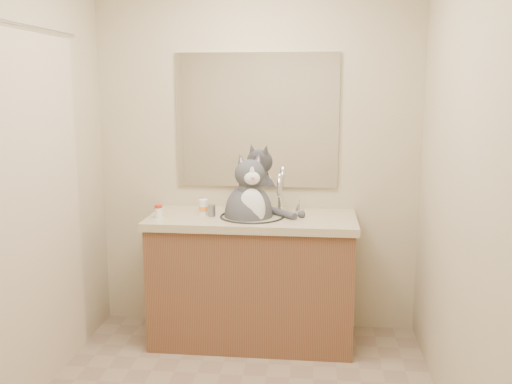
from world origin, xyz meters
The scene contains 8 objects.
room centered at (0.00, 0.00, 1.20)m, with size 2.22×2.52×2.42m.
vanity centered at (0.00, 0.96, 0.44)m, with size 1.34×0.59×1.12m.
mirror centered at (0.00, 1.24, 1.45)m, with size 1.10×0.02×0.90m, color white.
shower_curtain centered at (-1.05, 0.10, 1.03)m, with size 0.02×1.30×1.93m.
cat centered at (-0.02, 0.96, 0.89)m, with size 0.52×0.42×0.63m.
pill_bottle_redcap centered at (-0.59, 0.85, 0.89)m, with size 0.06×0.06×0.08m.
pill_bottle_orange centered at (-0.32, 0.97, 0.90)m, with size 0.07×0.07×0.10m.
grey_canister centered at (-0.26, 0.93, 0.89)m, with size 0.05×0.05×0.08m.
Camera 1 is at (0.41, -2.61, 1.67)m, focal length 40.00 mm.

